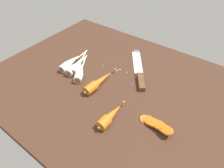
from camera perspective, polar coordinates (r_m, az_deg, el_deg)
name	(u,v)px	position (r cm, az deg, el deg)	size (l,w,h in cm)	color
ground_plane	(114,87)	(91.47, 0.74, -0.92)	(120.00, 90.00, 4.00)	#42281C
chefs_knife	(139,67)	(100.31, 7.99, 5.19)	(22.79, 30.29, 4.18)	silver
whole_carrot	(98,82)	(88.14, -4.07, 0.55)	(5.07, 21.94, 4.20)	orange
whole_carrot_second	(110,116)	(74.60, -0.54, -9.61)	(4.41, 16.90, 4.20)	orange
parsnip_front	(78,65)	(99.61, -10.21, 5.55)	(10.61, 19.19, 4.00)	silver
parsnip_mid_left	(80,72)	(95.30, -9.51, 3.69)	(12.87, 19.06, 4.00)	silver
parsnip_mid_right	(70,63)	(102.28, -12.36, 6.30)	(5.40, 22.05, 4.00)	silver
parsnip_back	(75,67)	(98.79, -11.08, 5.05)	(6.39, 18.37, 4.00)	silver
carrot_slice_stack	(156,124)	(75.08, 13.03, -11.63)	(13.92, 5.73, 4.13)	orange
mince_crumbs	(127,72)	(96.87, 4.53, 3.72)	(22.85, 11.27, 0.79)	beige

